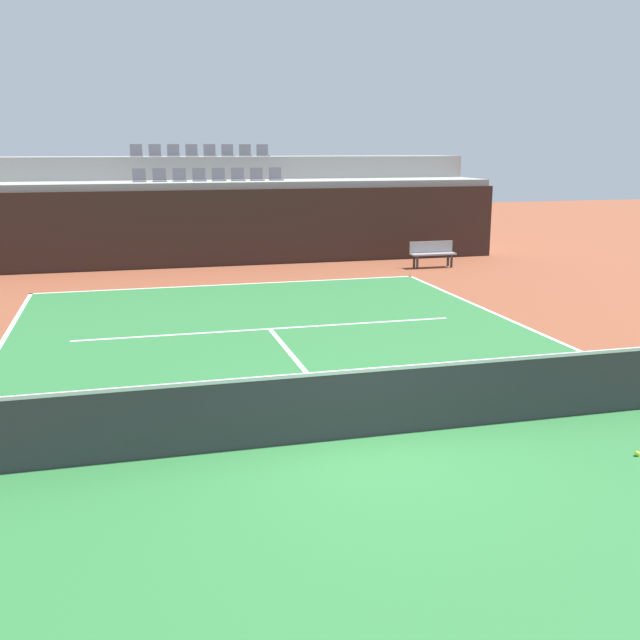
% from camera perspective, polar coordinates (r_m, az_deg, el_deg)
% --- Properties ---
extents(ground_plane, '(80.00, 80.00, 0.00)m').
position_cam_1_polar(ground_plane, '(10.25, 3.09, -9.00)').
color(ground_plane, brown).
extents(court_surface, '(11.00, 24.00, 0.01)m').
position_cam_1_polar(court_surface, '(10.25, 3.09, -8.98)').
color(court_surface, '#2D7238').
rests_on(court_surface, ground_plane).
extents(baseline_far, '(11.00, 0.10, 0.00)m').
position_cam_1_polar(baseline_far, '(21.53, -6.69, 2.72)').
color(baseline_far, white).
rests_on(baseline_far, court_surface).
extents(service_line_far, '(8.26, 0.10, 0.00)m').
position_cam_1_polar(service_line_far, '(16.17, -3.86, -0.68)').
color(service_line_far, white).
rests_on(service_line_far, court_surface).
extents(centre_service_line, '(0.10, 6.40, 0.00)m').
position_cam_1_polar(centre_service_line, '(13.15, -1.18, -3.89)').
color(centre_service_line, white).
rests_on(centre_service_line, court_surface).
extents(back_wall, '(19.78, 0.30, 2.51)m').
position_cam_1_polar(back_wall, '(24.93, -7.98, 6.97)').
color(back_wall, black).
rests_on(back_wall, ground_plane).
extents(stands_tier_lower, '(19.78, 2.40, 2.72)m').
position_cam_1_polar(stands_tier_lower, '(26.25, -8.35, 7.49)').
color(stands_tier_lower, '#9E9E99').
rests_on(stands_tier_lower, ground_plane).
extents(stands_tier_upper, '(19.78, 2.40, 3.52)m').
position_cam_1_polar(stands_tier_upper, '(28.60, -8.94, 8.73)').
color(stands_tier_upper, '#9E9E99').
rests_on(stands_tier_upper, ground_plane).
extents(seating_row_lower, '(5.10, 0.44, 0.44)m').
position_cam_1_polar(seating_row_lower, '(26.25, -8.48, 10.74)').
color(seating_row_lower, slate).
rests_on(seating_row_lower, stands_tier_lower).
extents(seating_row_upper, '(5.10, 0.44, 0.44)m').
position_cam_1_polar(seating_row_upper, '(28.62, -9.09, 12.50)').
color(seating_row_upper, slate).
rests_on(seating_row_upper, stands_tier_upper).
extents(tennis_net, '(11.08, 0.08, 1.07)m').
position_cam_1_polar(tennis_net, '(10.07, 3.13, -6.32)').
color(tennis_net, black).
rests_on(tennis_net, court_surface).
extents(player_bench, '(1.50, 0.40, 0.85)m').
position_cam_1_polar(player_bench, '(24.76, 8.58, 5.17)').
color(player_bench, '#99999E').
rests_on(player_bench, ground_plane).
extents(tennis_ball_0, '(0.07, 0.07, 0.07)m').
position_cam_1_polar(tennis_ball_0, '(10.46, 23.09, -9.37)').
color(tennis_ball_0, '#CCE033').
rests_on(tennis_ball_0, court_surface).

